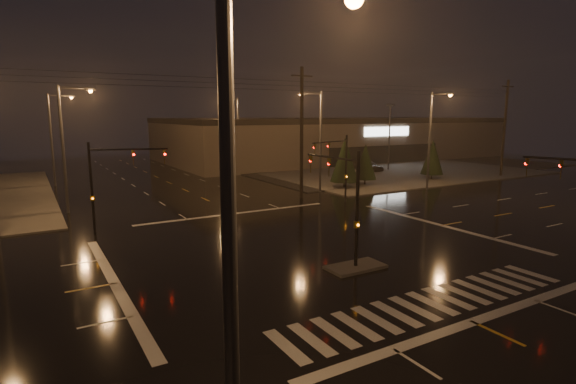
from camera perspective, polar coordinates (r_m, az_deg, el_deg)
name	(u,v)px	position (r m, az deg, el deg)	size (l,w,h in m)	color
ground	(312,248)	(26.58, 3.11, -7.17)	(140.00, 140.00, 0.00)	black
sidewalk_ne	(369,167)	(67.97, 10.30, 3.12)	(36.00, 36.00, 0.12)	#4C4944
median_island	(356,267)	(23.49, 8.58, -9.38)	(3.00, 1.60, 0.15)	#4C4944
crosswalk	(432,303)	(20.15, 17.77, -13.28)	(15.00, 2.60, 0.01)	beige
stop_bar_near	(473,322)	(19.01, 22.40, -15.01)	(16.00, 0.50, 0.01)	beige
stop_bar_far	(236,213)	(35.96, -6.61, -2.72)	(16.00, 0.50, 0.01)	beige
parking_lot	(404,167)	(69.90, 14.49, 3.13)	(50.00, 24.00, 0.08)	black
retail_building	(334,136)	(83.27, 5.81, 7.03)	(60.20, 28.30, 7.20)	brown
signal_mast_median	(346,193)	(23.28, 7.37, -0.17)	(0.25, 4.59, 6.00)	black
signal_mast_ne	(340,161)	(39.39, 6.57, 3.95)	(4.84, 1.86, 6.00)	black
signal_mast_nw	(108,176)	(31.89, -21.90, 1.95)	(4.84, 1.86, 6.00)	black
streetlight_0	(248,240)	(7.09, -5.11, -6.10)	(2.77, 0.32, 10.00)	#38383A
streetlight_1	(67,140)	(39.33, -26.28, 5.95)	(2.77, 0.32, 10.00)	#38383A
streetlight_2	(54,133)	(55.28, -27.57, 6.66)	(2.77, 0.32, 10.00)	#38383A
streetlight_3	(318,135)	(44.99, 3.84, 7.28)	(2.77, 0.32, 10.00)	#38383A
streetlight_4	(236,129)	(62.54, -6.61, 7.93)	(2.77, 0.32, 10.00)	#38383A
streetlight_6	(432,134)	(48.50, 17.85, 7.02)	(0.32, 2.77, 10.00)	#38383A
utility_pole_1	(302,133)	(41.56, 1.74, 7.55)	(2.20, 0.32, 12.00)	black
utility_pole_2	(505,128)	(62.86, 25.79, 7.34)	(2.20, 0.32, 12.00)	black
conifer_0	(345,160)	(48.18, 7.20, 4.09)	(2.99, 2.99, 5.38)	black
conifer_1	(365,162)	(50.47, 9.80, 3.83)	(2.49, 2.49, 4.59)	black
conifer_2	(433,157)	(56.62, 17.88, 4.27)	(2.66, 2.66, 4.85)	black
car_parked	(368,166)	(63.40, 10.16, 3.31)	(1.84, 4.58, 1.56)	black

